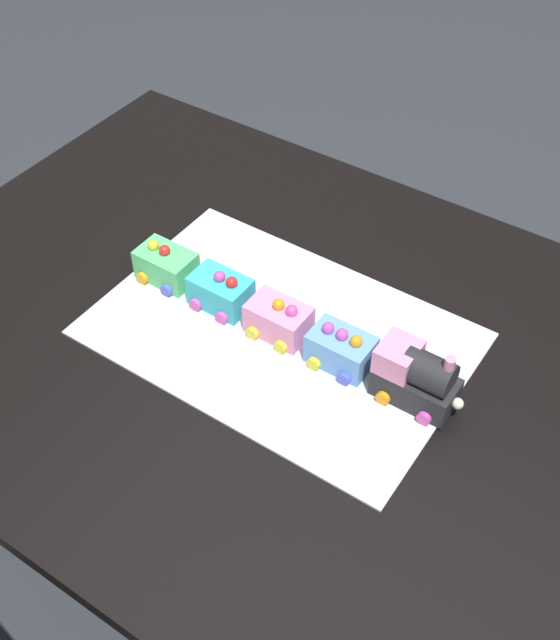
{
  "coord_description": "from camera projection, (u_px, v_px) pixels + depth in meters",
  "views": [
    {
      "loc": [
        -0.5,
        0.74,
        1.7
      ],
      "look_at": [
        0.01,
        -0.02,
        0.77
      ],
      "focal_mm": 44.85,
      "sensor_mm": 36.0,
      "label": 1
    }
  ],
  "objects": [
    {
      "name": "cake_car_hopper_mint_green",
      "position": [
        166.0,
        265.0,
        1.39
      ],
      "size": [
        0.1,
        0.08,
        0.07
      ],
      "color": "#59CC7A",
      "rests_on": "cake_board"
    },
    {
      "name": "cake_board",
      "position": [
        280.0,
        334.0,
        1.32
      ],
      "size": [
        0.6,
        0.4,
        0.0
      ],
      "primitive_type": "cube",
      "color": "silver",
      "rests_on": "dining_table"
    },
    {
      "name": "cake_locomotive",
      "position": [
        416.0,
        377.0,
        1.19
      ],
      "size": [
        0.14,
        0.08,
        0.12
      ],
      "color": "#232328",
      "rests_on": "cake_board"
    },
    {
      "name": "cake_car_gondola_turquoise",
      "position": [
        221.0,
        291.0,
        1.34
      ],
      "size": [
        0.1,
        0.08,
        0.07
      ],
      "color": "#38B7C6",
      "rests_on": "cake_board"
    },
    {
      "name": "cake_car_tanker_sky_blue",
      "position": [
        341.0,
        349.0,
        1.25
      ],
      "size": [
        0.1,
        0.08,
        0.07
      ],
      "color": "#669EEA",
      "rests_on": "cake_board"
    },
    {
      "name": "cake_car_flatbed_bubblegum",
      "position": [
        279.0,
        319.0,
        1.3
      ],
      "size": [
        0.1,
        0.08,
        0.07
      ],
      "color": "pink",
      "rests_on": "cake_board"
    },
    {
      "name": "ground_plane",
      "position": [
        278.0,
        561.0,
        1.83
      ],
      "size": [
        8.0,
        8.0,
        0.0
      ],
      "primitive_type": "plane",
      "color": "#2D3038"
    },
    {
      "name": "dining_table",
      "position": [
        278.0,
        384.0,
        1.38
      ],
      "size": [
        1.4,
        1.0,
        0.74
      ],
      "color": "black",
      "rests_on": "ground"
    }
  ]
}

